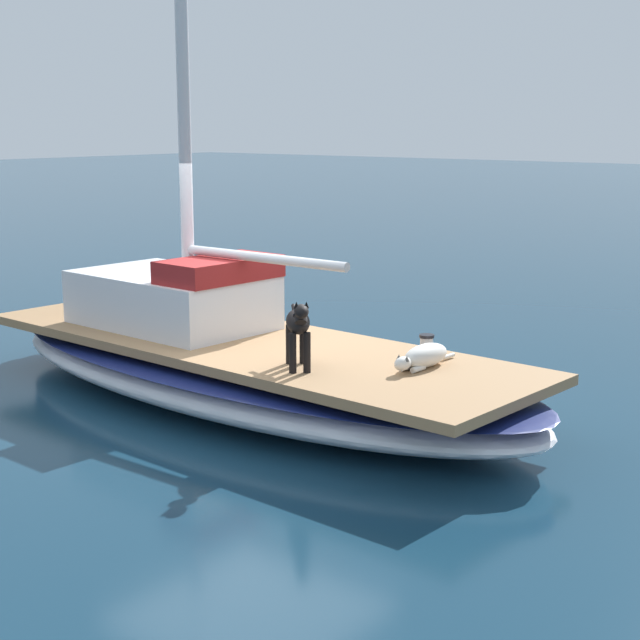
# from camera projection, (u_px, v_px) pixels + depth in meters

# --- Properties ---
(ground_plane) EXTENTS (120.00, 120.00, 0.00)m
(ground_plane) POSITION_uv_depth(u_px,v_px,m) (247.00, 400.00, 10.48)
(ground_plane) COLOR #143347
(sailboat_main) EXTENTS (2.86, 7.35, 0.66)m
(sailboat_main) POSITION_uv_depth(u_px,v_px,m) (247.00, 370.00, 10.42)
(sailboat_main) COLOR white
(sailboat_main) RESTS_ON ground
(cabin_house) EXTENTS (1.50, 2.28, 0.84)m
(cabin_house) POSITION_uv_depth(u_px,v_px,m) (177.00, 296.00, 11.00)
(cabin_house) COLOR silver
(cabin_house) RESTS_ON sailboat_main
(dog_black) EXTENTS (0.72, 0.72, 0.70)m
(dog_black) POSITION_uv_depth(u_px,v_px,m) (298.00, 325.00, 9.07)
(dog_black) COLOR black
(dog_black) RESTS_ON sailboat_main
(dog_white) EXTENTS (0.95, 0.28, 0.22)m
(dog_white) POSITION_uv_depth(u_px,v_px,m) (424.00, 356.00, 9.20)
(dog_white) COLOR silver
(dog_white) RESTS_ON sailboat_main
(deck_winch) EXTENTS (0.16, 0.16, 0.21)m
(deck_winch) POSITION_uv_depth(u_px,v_px,m) (427.00, 346.00, 9.69)
(deck_winch) COLOR #B7B7BC
(deck_winch) RESTS_ON sailboat_main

